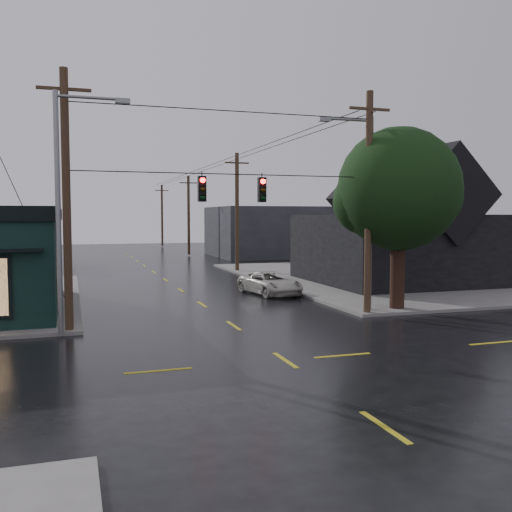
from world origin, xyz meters
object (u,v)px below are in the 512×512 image
object	(u,v)px
utility_pole_ne	(367,315)
suv_silver	(270,283)
utility_pole_nw	(70,333)
corner_tree	(399,190)

from	to	relation	value
utility_pole_ne	suv_silver	xyz separation A→B (m)	(-1.89, 8.00, 0.66)
utility_pole_nw	utility_pole_ne	world-z (taller)	same
corner_tree	utility_pole_ne	xyz separation A→B (m)	(-1.97, -0.65, -5.80)
corner_tree	utility_pole_nw	size ratio (longest dim) A/B	0.85
corner_tree	utility_pole_ne	distance (m)	6.16
corner_tree	utility_pole_ne	size ratio (longest dim) A/B	0.85
suv_silver	utility_pole_ne	bearing A→B (deg)	-86.42
utility_pole_nw	suv_silver	distance (m)	13.71
corner_tree	utility_pole_nw	world-z (taller)	corner_tree
corner_tree	utility_pole_ne	bearing A→B (deg)	-161.73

